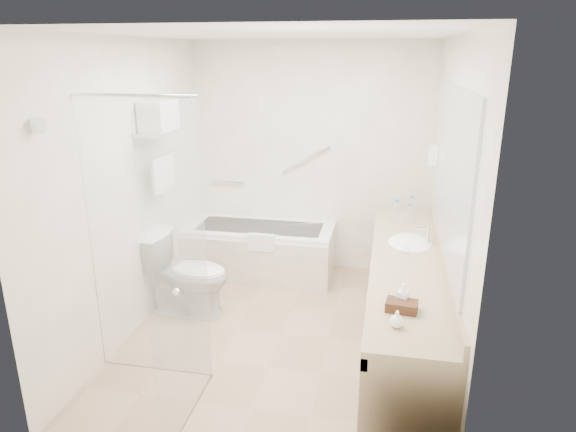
% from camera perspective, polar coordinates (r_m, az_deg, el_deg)
% --- Properties ---
extents(floor, '(3.20, 3.20, 0.00)m').
position_cam_1_polar(floor, '(4.65, -0.73, -12.95)').
color(floor, tan).
rests_on(floor, ground).
extents(ceiling, '(2.60, 3.20, 0.10)m').
position_cam_1_polar(ceiling, '(4.00, -0.88, 19.56)').
color(ceiling, silver).
rests_on(ceiling, wall_back).
extents(wall_back, '(2.60, 0.10, 2.50)m').
position_cam_1_polar(wall_back, '(5.68, 2.55, 6.34)').
color(wall_back, white).
rests_on(wall_back, ground).
extents(wall_front, '(2.60, 0.10, 2.50)m').
position_cam_1_polar(wall_front, '(2.70, -7.87, -7.04)').
color(wall_front, white).
rests_on(wall_front, ground).
extents(wall_left, '(0.10, 3.20, 2.50)m').
position_cam_1_polar(wall_left, '(4.59, -16.90, 2.81)').
color(wall_left, white).
rests_on(wall_left, ground).
extents(wall_right, '(0.10, 3.20, 2.50)m').
position_cam_1_polar(wall_right, '(4.10, 17.30, 1.00)').
color(wall_right, white).
rests_on(wall_right, ground).
extents(bathtub, '(1.60, 0.73, 0.59)m').
position_cam_1_polar(bathtub, '(5.72, -3.10, -3.80)').
color(bathtub, white).
rests_on(bathtub, floor).
extents(grab_bar_short, '(0.40, 0.03, 0.03)m').
position_cam_1_polar(grab_bar_short, '(5.93, -6.69, 3.73)').
color(grab_bar_short, silver).
rests_on(grab_bar_short, wall_back).
extents(grab_bar_long, '(0.53, 0.03, 0.33)m').
position_cam_1_polar(grab_bar_long, '(5.65, 1.98, 6.28)').
color(grab_bar_long, silver).
rests_on(grab_bar_long, wall_back).
extents(shower_enclosure, '(0.96, 0.91, 2.11)m').
position_cam_1_polar(shower_enclosure, '(3.57, -13.90, -4.29)').
color(shower_enclosure, silver).
rests_on(shower_enclosure, floor).
extents(towel_shelf, '(0.24, 0.55, 0.81)m').
position_cam_1_polar(towel_shelf, '(4.75, -14.08, 9.72)').
color(towel_shelf, silver).
rests_on(towel_shelf, wall_left).
extents(vanity_counter, '(0.55, 2.70, 0.95)m').
position_cam_1_polar(vanity_counter, '(4.15, 12.91, -7.45)').
color(vanity_counter, tan).
rests_on(vanity_counter, floor).
extents(sink, '(0.40, 0.52, 0.14)m').
position_cam_1_polar(sink, '(4.45, 13.35, -3.20)').
color(sink, white).
rests_on(sink, vanity_counter).
extents(faucet, '(0.03, 0.03, 0.14)m').
position_cam_1_polar(faucet, '(4.42, 15.33, -1.98)').
color(faucet, silver).
rests_on(faucet, vanity_counter).
extents(mirror, '(0.02, 2.00, 1.20)m').
position_cam_1_polar(mirror, '(3.88, 17.76, 4.63)').
color(mirror, '#AAAEB6').
rests_on(mirror, wall_right).
extents(hairdryer_unit, '(0.08, 0.10, 0.18)m').
position_cam_1_polar(hairdryer_unit, '(5.06, 15.82, 6.57)').
color(hairdryer_unit, white).
rests_on(hairdryer_unit, wall_right).
extents(toilet, '(0.82, 0.49, 0.78)m').
position_cam_1_polar(toilet, '(4.92, -11.14, -6.36)').
color(toilet, white).
rests_on(toilet, floor).
extents(amenity_basket, '(0.21, 0.15, 0.06)m').
position_cam_1_polar(amenity_basket, '(3.29, 12.51, -9.72)').
color(amenity_basket, '#3E2216').
rests_on(amenity_basket, vanity_counter).
extents(soap_bottle_a, '(0.11, 0.17, 0.07)m').
position_cam_1_polar(soap_bottle_a, '(3.34, 12.58, -9.17)').
color(soap_bottle_a, white).
rests_on(soap_bottle_a, vanity_counter).
extents(soap_bottle_b, '(0.09, 0.11, 0.08)m').
position_cam_1_polar(soap_bottle_b, '(3.10, 11.98, -11.31)').
color(soap_bottle_b, white).
rests_on(soap_bottle_b, vanity_counter).
extents(water_bottle_left, '(0.05, 0.05, 0.17)m').
position_cam_1_polar(water_bottle_left, '(4.98, 13.32, 0.38)').
color(water_bottle_left, silver).
rests_on(water_bottle_left, vanity_counter).
extents(water_bottle_mid, '(0.06, 0.06, 0.18)m').
position_cam_1_polar(water_bottle_mid, '(5.21, 13.57, 1.18)').
color(water_bottle_mid, silver).
rests_on(water_bottle_mid, vanity_counter).
extents(water_bottle_right, '(0.07, 0.07, 0.21)m').
position_cam_1_polar(water_bottle_right, '(4.92, 11.92, 0.52)').
color(water_bottle_right, silver).
rests_on(water_bottle_right, vanity_counter).
extents(drinking_glass_near, '(0.10, 0.10, 0.10)m').
position_cam_1_polar(drinking_glass_near, '(4.85, 12.63, -0.38)').
color(drinking_glass_near, silver).
rests_on(drinking_glass_near, vanity_counter).
extents(drinking_glass_far, '(0.08, 0.08, 0.09)m').
position_cam_1_polar(drinking_glass_far, '(4.17, 12.95, -3.51)').
color(drinking_glass_far, silver).
rests_on(drinking_glass_far, vanity_counter).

